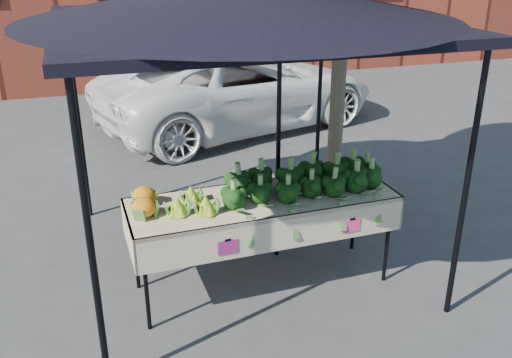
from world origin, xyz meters
name	(u,v)px	position (x,y,z in m)	size (l,w,h in m)	color
ground	(286,283)	(0.00, 0.00, 0.00)	(90.00, 90.00, 0.00)	#353538
table	(263,242)	(-0.21, 0.07, 0.45)	(2.42, 0.86, 0.90)	beige
canopy	(241,129)	(-0.25, 0.62, 1.37)	(3.16, 3.16, 2.74)	black
broccoli_heap	(303,177)	(0.18, 0.09, 1.04)	(1.61, 0.58, 0.28)	black
romanesco_cluster	(189,197)	(-0.88, 0.05, 1.01)	(0.44, 0.48, 0.21)	#A9C12E
cauliflower_pair	(144,200)	(-1.25, 0.13, 1.00)	(0.24, 0.44, 0.19)	orange
street_tree	(342,23)	(0.90, 0.96, 2.25)	(2.29, 2.29, 4.51)	#1E4C14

